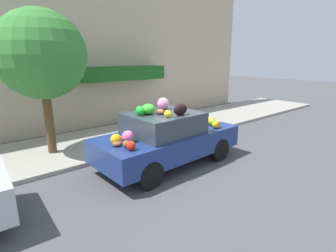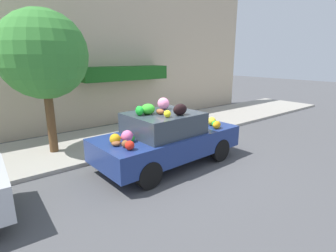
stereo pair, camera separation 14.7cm
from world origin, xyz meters
name	(u,v)px [view 1 (the left image)]	position (x,y,z in m)	size (l,w,h in m)	color
ground_plane	(165,162)	(0.00, 0.00, 0.00)	(60.00, 60.00, 0.00)	#4C4C4F
sidewalk_curb	(117,138)	(0.00, 2.70, 0.05)	(24.00, 3.20, 0.11)	#9E998E
building_facade	(86,50)	(0.07, 4.92, 3.07)	(18.00, 1.20, 6.24)	#C6B293
street_tree	(41,55)	(-2.23, 2.52, 2.87)	(2.40, 2.40, 3.97)	brown
fire_hydrant	(160,129)	(0.99, 1.49, 0.45)	(0.20, 0.20, 0.70)	red
art_car	(167,137)	(-0.04, -0.11, 0.76)	(4.00, 1.87, 1.76)	navy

